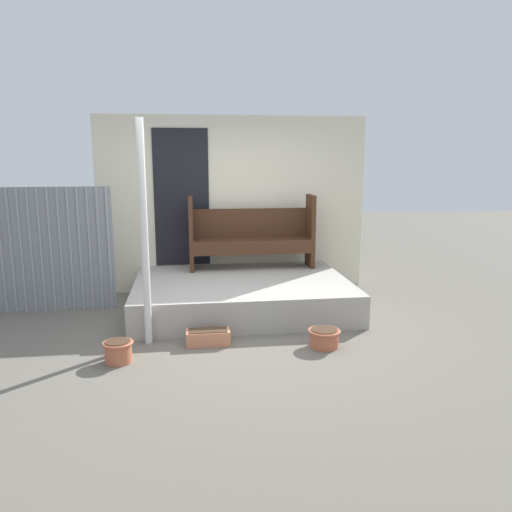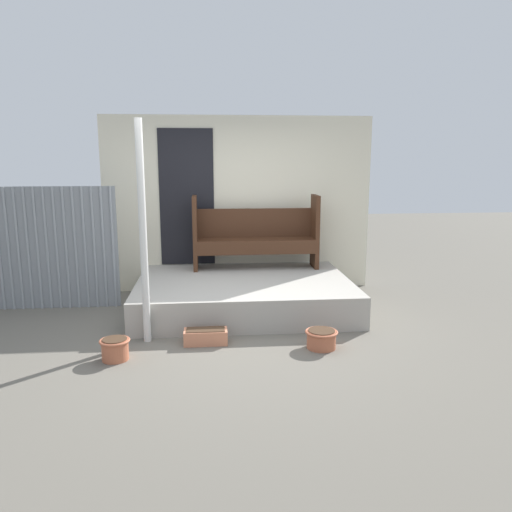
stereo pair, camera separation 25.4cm
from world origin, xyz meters
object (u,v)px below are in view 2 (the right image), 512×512
object	(u,v)px
flower_pot_left	(115,348)
flower_pot_middle	(321,338)
support_post	(143,234)
bench	(256,233)
planter_box_rect	(206,336)

from	to	relation	value
flower_pot_left	flower_pot_middle	xyz separation A→B (m)	(2.13, 0.12, -0.01)
support_post	flower_pot_left	bearing A→B (deg)	-117.46
support_post	flower_pot_left	xyz separation A→B (m)	(-0.26, -0.50, -1.08)
bench	flower_pot_middle	distance (m)	2.40
flower_pot_left	planter_box_rect	xyz separation A→B (m)	(0.90, 0.36, -0.04)
support_post	planter_box_rect	bearing A→B (deg)	-12.27
flower_pot_middle	planter_box_rect	xyz separation A→B (m)	(-1.23, 0.24, -0.03)
flower_pot_middle	planter_box_rect	distance (m)	1.25
flower_pot_left	planter_box_rect	size ratio (longest dim) A/B	0.65
flower_pot_left	planter_box_rect	distance (m)	0.97
bench	planter_box_rect	size ratio (longest dim) A/B	3.82
flower_pot_left	flower_pot_middle	world-z (taller)	flower_pot_left
support_post	bench	world-z (taller)	support_post
support_post	bench	bearing A→B (deg)	53.06
support_post	bench	size ratio (longest dim) A/B	1.33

